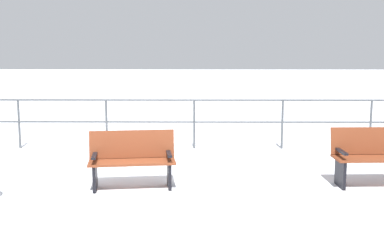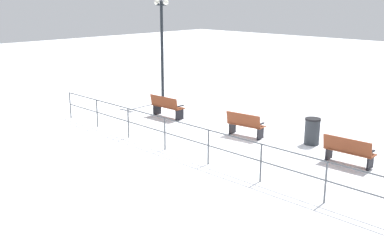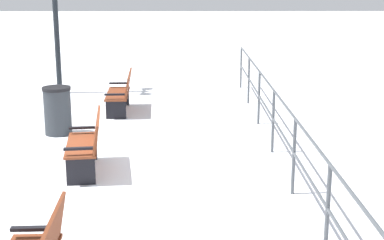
# 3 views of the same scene
# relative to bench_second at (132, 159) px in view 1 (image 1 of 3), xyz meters

# --- Properties ---
(ground_plane) EXTENTS (80.00, 80.00, 0.00)m
(ground_plane) POSITION_rel_bench_second_xyz_m (-0.03, 0.01, -0.47)
(ground_plane) COLOR white
(ground_plane) RESTS_ON ground
(bench_second) EXTENTS (0.71, 1.45, 0.92)m
(bench_second) POSITION_rel_bench_second_xyz_m (0.00, 0.00, 0.00)
(bench_second) COLOR brown
(bench_second) RESTS_ON ground
(bench_third) EXTENTS (0.61, 1.58, 0.95)m
(bench_third) POSITION_rel_bench_second_xyz_m (-0.16, 4.10, 0.03)
(bench_third) COLOR brown
(bench_third) RESTS_ON ground
(waterfront_railing) EXTENTS (0.05, 13.94, 1.12)m
(waterfront_railing) POSITION_rel_bench_second_xyz_m (-3.08, 0.01, 0.29)
(waterfront_railing) COLOR #4C5156
(waterfront_railing) RESTS_ON ground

